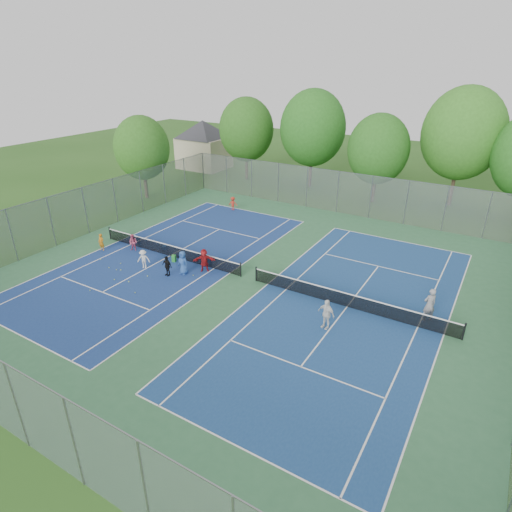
{
  "coord_description": "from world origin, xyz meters",
  "views": [
    {
      "loc": [
        13.66,
        -21.63,
        13.64
      ],
      "look_at": [
        0.0,
        1.0,
        1.3
      ],
      "focal_mm": 30.0,
      "sensor_mm": 36.0,
      "label": 1
    }
  ],
  "objects_px": {
    "net_left": "(169,251)",
    "ball_crate": "(164,248)",
    "instructor": "(430,305)",
    "net_right": "(348,301)",
    "ball_hopper": "(174,259)"
  },
  "relations": [
    {
      "from": "net_left",
      "to": "ball_crate",
      "type": "xyz_separation_m",
      "value": [
        -1.18,
        0.72,
        -0.3
      ]
    },
    {
      "from": "ball_crate",
      "to": "net_left",
      "type": "bearing_deg",
      "value": -31.18
    },
    {
      "from": "instructor",
      "to": "net_left",
      "type": "bearing_deg",
      "value": -38.87
    },
    {
      "from": "net_right",
      "to": "net_left",
      "type": "bearing_deg",
      "value": 180.0
    },
    {
      "from": "ball_hopper",
      "to": "instructor",
      "type": "bearing_deg",
      "value": 5.23
    },
    {
      "from": "net_left",
      "to": "instructor",
      "type": "xyz_separation_m",
      "value": [
        18.38,
        1.02,
        0.56
      ]
    },
    {
      "from": "ball_hopper",
      "to": "instructor",
      "type": "relative_size",
      "value": 0.26
    },
    {
      "from": "net_left",
      "to": "ball_crate",
      "type": "distance_m",
      "value": 1.41
    },
    {
      "from": "net_left",
      "to": "instructor",
      "type": "distance_m",
      "value": 18.41
    },
    {
      "from": "net_right",
      "to": "ball_crate",
      "type": "bearing_deg",
      "value": 177.3
    },
    {
      "from": "ball_crate",
      "to": "ball_hopper",
      "type": "xyz_separation_m",
      "value": [
        2.12,
        -1.29,
        0.11
      ]
    },
    {
      "from": "ball_crate",
      "to": "instructor",
      "type": "bearing_deg",
      "value": 0.88
    },
    {
      "from": "instructor",
      "to": "ball_hopper",
      "type": "bearing_deg",
      "value": -36.81
    },
    {
      "from": "net_left",
      "to": "net_right",
      "type": "bearing_deg",
      "value": 0.0
    },
    {
      "from": "net_left",
      "to": "net_right",
      "type": "height_order",
      "value": "same"
    }
  ]
}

